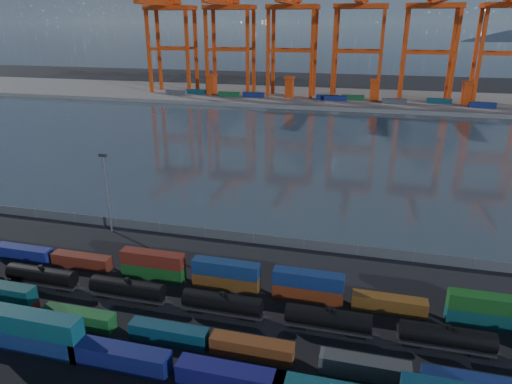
# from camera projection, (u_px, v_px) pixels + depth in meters

# --- Properties ---
(ground) EXTENTS (700.00, 700.00, 0.00)m
(ground) POSITION_uv_depth(u_px,v_px,m) (203.00, 330.00, 64.23)
(ground) COLOR black
(ground) RESTS_ON ground
(harbor_water) EXTENTS (700.00, 700.00, 0.00)m
(harbor_water) POSITION_uv_depth(u_px,v_px,m) (309.00, 146.00, 159.48)
(harbor_water) COLOR #2E3942
(harbor_water) RESTS_ON ground
(far_quay) EXTENTS (700.00, 70.00, 2.00)m
(far_quay) POSITION_uv_depth(u_px,v_px,m) (336.00, 98.00, 254.39)
(far_quay) COLOR #514F4C
(far_quay) RESTS_ON ground
(container_row_south) EXTENTS (140.68, 2.65, 5.64)m
(container_row_south) POSITION_uv_depth(u_px,v_px,m) (165.00, 361.00, 55.34)
(container_row_south) COLOR #36383A
(container_row_south) RESTS_ON ground
(container_row_mid) EXTENTS (140.18, 2.23, 4.76)m
(container_row_mid) POSITION_uv_depth(u_px,v_px,m) (148.00, 329.00, 62.36)
(container_row_mid) COLOR #45484A
(container_row_mid) RESTS_ON ground
(container_row_north) EXTENTS (127.34, 2.23, 4.76)m
(container_row_north) POSITION_uv_depth(u_px,v_px,m) (328.00, 292.00, 70.11)
(container_row_north) COLOR navy
(container_row_north) RESTS_ON ground
(tanker_string) EXTENTS (120.88, 2.66, 3.81)m
(tanker_string) POSITION_uv_depth(u_px,v_px,m) (274.00, 311.00, 65.30)
(tanker_string) COLOR black
(tanker_string) RESTS_ON ground
(waterfront_fence) EXTENTS (160.12, 0.12, 2.20)m
(waterfront_fence) POSITION_uv_depth(u_px,v_px,m) (253.00, 238.00, 89.28)
(waterfront_fence) COLOR #595B5E
(waterfront_fence) RESTS_ON ground
(yard_light_mast) EXTENTS (1.60, 0.40, 16.60)m
(yard_light_mast) POSITION_uv_depth(u_px,v_px,m) (107.00, 189.00, 91.59)
(yard_light_mast) COLOR slate
(yard_light_mast) RESTS_ON ground
(gantry_cranes) EXTENTS (201.87, 51.59, 69.86)m
(gantry_cranes) POSITION_uv_depth(u_px,v_px,m) (326.00, 18.00, 235.32)
(gantry_cranes) COLOR #C0380D
(gantry_cranes) RESTS_ON ground
(quay_containers) EXTENTS (172.58, 10.99, 2.60)m
(quay_containers) POSITION_uv_depth(u_px,v_px,m) (314.00, 97.00, 242.98)
(quay_containers) COLOR navy
(quay_containers) RESTS_ON far_quay
(straddle_carriers) EXTENTS (140.00, 7.00, 11.10)m
(straddle_carriers) POSITION_uv_depth(u_px,v_px,m) (331.00, 88.00, 243.52)
(straddle_carriers) COLOR #C0380D
(straddle_carriers) RESTS_ON far_quay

